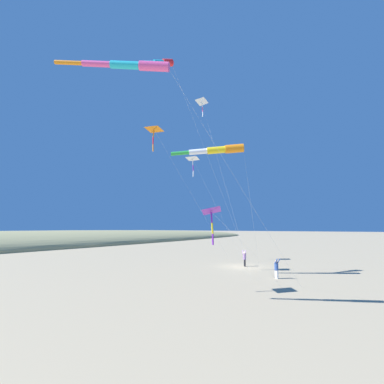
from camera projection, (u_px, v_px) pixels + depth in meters
ground_plane at (243, 267)px, 32.29m from camera, size 600.00×600.00×0.00m
dune_ridge_grassy at (15, 248)px, 62.23m from camera, size 28.00×240.00×7.59m
person_adult_flyer at (276, 268)px, 24.88m from camera, size 0.64×0.59×1.79m
person_child_green_jacket at (245, 258)px, 32.64m from camera, size 0.64×0.67×1.87m
kite_delta_orange_high_right at (211, 211)px, 20.12m from camera, size 1.44×14.63×6.20m
kite_windsock_purple_drifting at (163, 63)px, 28.43m from camera, size 5.93×12.21×22.12m
kite_delta_yellow_midlevel at (192, 159)px, 39.53m from camera, size 8.38×2.17×14.72m
kite_delta_rainbow_low_near at (202, 103)px, 28.91m from camera, size 5.43×1.36×17.99m
kite_delta_green_low_center at (154, 130)px, 29.70m from camera, size 5.48×10.44×15.39m
kite_windsock_blue_topmost at (128, 65)px, 16.91m from camera, size 11.15×14.44×15.05m
kite_windsock_teal_far_right at (218, 150)px, 27.34m from camera, size 6.49×9.46×12.81m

